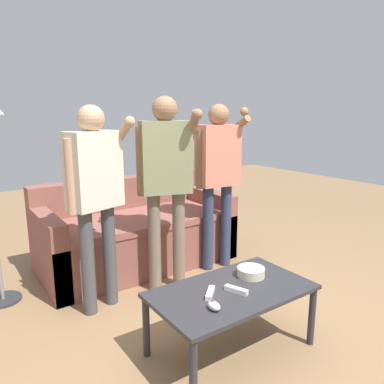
% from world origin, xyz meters
% --- Properties ---
extents(ground_plane, '(12.00, 12.00, 0.00)m').
position_xyz_m(ground_plane, '(0.00, 0.00, 0.00)').
color(ground_plane, '#93704C').
extents(couch, '(1.84, 0.89, 0.83)m').
position_xyz_m(couch, '(0.02, 1.47, 0.30)').
color(couch, brown).
rests_on(couch, ground).
extents(coffee_table, '(1.00, 0.57, 0.42)m').
position_xyz_m(coffee_table, '(-0.12, -0.13, 0.37)').
color(coffee_table, '#2D2D33').
rests_on(coffee_table, ground).
extents(snack_bowl, '(0.18, 0.18, 0.06)m').
position_xyz_m(snack_bowl, '(0.11, -0.07, 0.45)').
color(snack_bowl, beige).
rests_on(snack_bowl, coffee_table).
extents(game_remote_nunchuk, '(0.06, 0.09, 0.05)m').
position_xyz_m(game_remote_nunchuk, '(-0.36, -0.26, 0.44)').
color(game_remote_nunchuk, white).
rests_on(game_remote_nunchuk, coffee_table).
extents(player_left, '(0.49, 0.31, 1.54)m').
position_xyz_m(player_left, '(-0.60, 0.83, 0.97)').
color(player_left, '#47474C').
rests_on(player_left, ground).
extents(player_center, '(0.46, 0.46, 1.61)m').
position_xyz_m(player_center, '(-0.01, 0.83, 1.01)').
color(player_center, '#756656').
rests_on(player_center, ground).
extents(player_right, '(0.46, 0.34, 1.56)m').
position_xyz_m(player_right, '(0.62, 0.93, 0.98)').
color(player_right, '#2D3856').
rests_on(player_right, ground).
extents(game_remote_wand_near, '(0.13, 0.13, 0.03)m').
position_xyz_m(game_remote_wand_near, '(-0.27, -0.12, 0.43)').
color(game_remote_wand_near, white).
rests_on(game_remote_wand_near, coffee_table).
extents(game_remote_wand_far, '(0.09, 0.15, 0.03)m').
position_xyz_m(game_remote_wand_far, '(-0.12, -0.18, 0.43)').
color(game_remote_wand_far, white).
rests_on(game_remote_wand_far, coffee_table).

